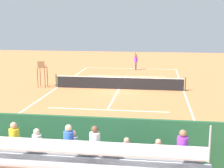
% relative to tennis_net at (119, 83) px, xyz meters
% --- Properties ---
extents(ground_plane, '(60.00, 60.00, 0.00)m').
position_rel_tennis_net_xyz_m(ground_plane, '(0.00, 0.00, -0.50)').
color(ground_plane, '#D17542').
extents(court_line_markings, '(10.10, 22.20, 0.01)m').
position_rel_tennis_net_xyz_m(court_line_markings, '(0.00, -0.04, -0.50)').
color(court_line_markings, white).
rests_on(court_line_markings, ground).
extents(tennis_net, '(10.30, 0.10, 1.07)m').
position_rel_tennis_net_xyz_m(tennis_net, '(0.00, 0.00, 0.00)').
color(tennis_net, black).
rests_on(tennis_net, ground).
extents(backdrop_wall, '(18.00, 0.16, 2.00)m').
position_rel_tennis_net_xyz_m(backdrop_wall, '(0.00, 14.00, 0.50)').
color(backdrop_wall, '#235633').
rests_on(backdrop_wall, ground).
extents(bleacher_stand, '(9.06, 2.40, 2.48)m').
position_rel_tennis_net_xyz_m(bleacher_stand, '(-0.06, 15.39, 0.49)').
color(bleacher_stand, '#B2B2B7').
rests_on(bleacher_stand, ground).
extents(umpire_chair, '(0.67, 0.67, 2.14)m').
position_rel_tennis_net_xyz_m(umpire_chair, '(6.20, 0.14, 0.81)').
color(umpire_chair, brown).
rests_on(umpire_chair, ground).
extents(courtside_bench, '(1.80, 0.40, 0.93)m').
position_rel_tennis_net_xyz_m(courtside_bench, '(-2.38, 13.27, 0.06)').
color(courtside_bench, '#234C2D').
rests_on(courtside_bench, ground).
extents(equipment_bag, '(0.90, 0.36, 0.36)m').
position_rel_tennis_net_xyz_m(equipment_bag, '(-0.64, 13.40, -0.32)').
color(equipment_bag, '#334C8C').
rests_on(equipment_bag, ground).
extents(tennis_player, '(0.37, 0.53, 1.93)m').
position_rel_tennis_net_xyz_m(tennis_player, '(-0.65, -10.14, 0.51)').
color(tennis_player, navy).
rests_on(tennis_player, ground).
extents(tennis_racket, '(0.42, 0.57, 0.03)m').
position_rel_tennis_net_xyz_m(tennis_racket, '(-0.08, -10.40, -0.49)').
color(tennis_racket, black).
rests_on(tennis_racket, ground).
extents(tennis_ball_near, '(0.07, 0.07, 0.07)m').
position_rel_tennis_net_xyz_m(tennis_ball_near, '(0.65, -7.66, -0.47)').
color(tennis_ball_near, '#CCDB33').
rests_on(tennis_ball_near, ground).
extents(tennis_ball_far, '(0.07, 0.07, 0.07)m').
position_rel_tennis_net_xyz_m(tennis_ball_far, '(-0.03, -7.10, -0.47)').
color(tennis_ball_far, '#CCDB33').
rests_on(tennis_ball_far, ground).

